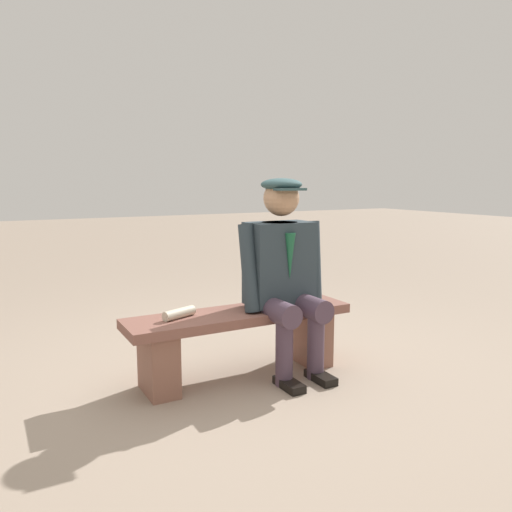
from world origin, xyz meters
name	(u,v)px	position (x,y,z in m)	size (l,w,h in m)	color
ground_plane	(240,376)	(0.00, 0.00, 0.00)	(30.00, 30.00, 0.00)	gray
bench	(240,334)	(0.00, 0.00, 0.29)	(1.49, 0.38, 0.44)	brown
seated_man	(284,268)	(-0.29, 0.06, 0.70)	(0.61, 0.57, 1.29)	#2C3941
rolled_magazine	(179,313)	(0.40, -0.03, 0.47)	(0.06, 0.06, 0.23)	beige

